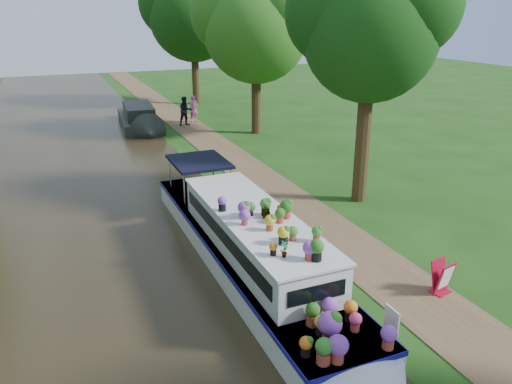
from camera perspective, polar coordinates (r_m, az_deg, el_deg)
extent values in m
plane|color=#183E0F|center=(15.85, 6.17, -6.40)|extent=(100.00, 100.00, 0.00)
cube|color=black|center=(14.24, -15.90, -10.37)|extent=(10.00, 100.00, 0.02)
cube|color=brown|center=(16.41, 9.86, -5.57)|extent=(2.20, 100.00, 0.03)
cube|color=silver|center=(14.79, -1.46, -6.62)|extent=(2.20, 12.00, 0.75)
cube|color=navy|center=(14.65, -1.47, -5.52)|extent=(2.24, 12.04, 0.12)
cube|color=silver|center=(13.73, -0.27, -4.65)|extent=(1.80, 7.00, 1.05)
cube|color=silver|center=(13.51, -0.27, -2.51)|extent=(1.90, 7.10, 0.06)
cube|color=black|center=(14.04, 3.17, -3.76)|extent=(0.03, 6.40, 0.38)
cube|color=black|center=(13.41, -3.87, -4.98)|extent=(0.03, 6.40, 0.38)
cube|color=black|center=(18.03, -6.52, 3.48)|extent=(1.90, 2.40, 0.10)
cube|color=white|center=(10.90, 15.25, -13.97)|extent=(0.04, 0.45, 0.55)
imported|color=#225516|center=(11.09, 3.24, -6.54)|extent=(0.25, 0.24, 0.40)
imported|color=#225516|center=(13.07, 1.18, -2.22)|extent=(0.32, 0.32, 0.40)
cylinder|color=black|center=(19.37, 12.06, 5.42)|extent=(0.56, 0.56, 4.55)
sphere|color=#0E330C|center=(18.79, 12.97, 17.16)|extent=(4.80, 4.80, 4.80)
sphere|color=#0E330C|center=(18.77, 17.09, 19.75)|extent=(3.60, 3.60, 3.60)
sphere|color=#0E330C|center=(19.01, 9.41, 19.59)|extent=(3.84, 3.84, 3.84)
cylinder|color=black|center=(30.10, 0.03, 10.34)|extent=(0.56, 0.56, 3.85)
sphere|color=#225516|center=(29.68, 0.03, 18.02)|extent=(6.00, 6.00, 6.00)
sphere|color=#225516|center=(29.34, 3.06, 20.32)|extent=(4.50, 4.50, 4.50)
sphere|color=#225516|center=(30.25, -2.74, 19.75)|extent=(4.80, 4.80, 4.80)
cylinder|color=black|center=(40.19, -6.92, 12.94)|extent=(0.56, 0.56, 4.20)
sphere|color=#0E330C|center=(39.89, -7.20, 19.23)|extent=(6.60, 6.60, 6.60)
sphere|color=#0E330C|center=(40.70, -9.41, 20.54)|extent=(5.28, 5.28, 5.28)
cube|color=black|center=(33.21, -13.35, 7.97)|extent=(2.62, 6.75, 0.66)
cube|color=black|center=(32.53, -13.28, 9.02)|extent=(1.96, 3.97, 0.77)
cube|color=maroon|center=(14.29, 20.27, -10.61)|extent=(0.57, 0.50, 0.03)
cube|color=maroon|center=(14.02, 20.78, -9.26)|extent=(0.59, 0.34, 0.89)
cube|color=maroon|center=(14.15, 20.18, -8.89)|extent=(0.59, 0.34, 0.89)
cube|color=white|center=(13.98, 20.90, -9.16)|extent=(0.46, 0.24, 0.62)
imported|color=#EC618E|center=(33.43, -7.12, 9.41)|extent=(0.75, 0.62, 1.76)
imported|color=black|center=(32.55, -8.08, 9.15)|extent=(0.92, 0.73, 1.83)
imported|color=#216E29|center=(16.85, 2.09, -3.89)|extent=(0.37, 0.33, 0.39)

